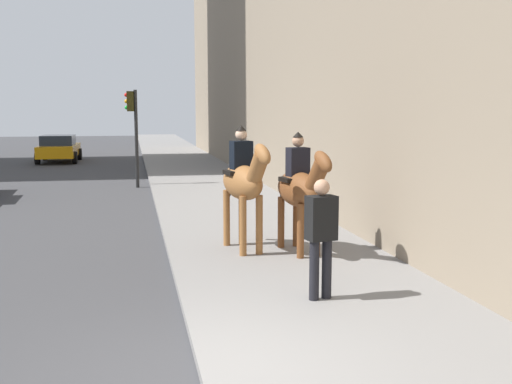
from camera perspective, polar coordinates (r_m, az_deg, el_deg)
name	(u,v)px	position (r m, az deg, el deg)	size (l,w,h in m)	color
sidewalk_slab	(387,363)	(6.81, 12.38, -15.72)	(120.00, 4.01, 0.12)	slate
mounted_horse_near	(244,181)	(11.13, -1.18, 1.09)	(2.14, 0.82, 2.36)	brown
mounted_horse_far	(300,187)	(10.99, 4.27, 0.45)	(2.15, 0.78, 2.25)	brown
pedestrian_greeting	(321,231)	(8.34, 6.24, -3.72)	(0.33, 0.44, 1.70)	black
car_mid_lane	(59,148)	(33.43, -18.33, 4.01)	(4.25, 2.09, 1.44)	orange
traffic_light_near_curb	(133,122)	(21.61, -11.65, 6.57)	(0.20, 0.44, 3.46)	black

